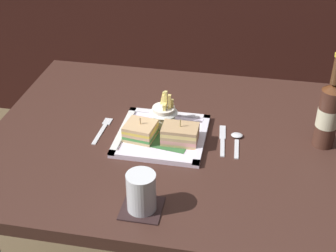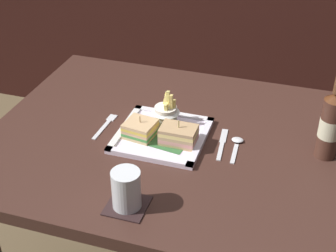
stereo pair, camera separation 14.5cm
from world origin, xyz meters
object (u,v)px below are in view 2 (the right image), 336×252
at_px(dining_table, 174,177).
at_px(water_glass, 126,191).
at_px(sandwich_half_left, 140,129).
at_px(fork, 106,125).
at_px(beer_bottle, 331,123).
at_px(knife, 222,143).
at_px(spoon, 237,143).
at_px(square_plate, 162,135).
at_px(sandwich_half_right, 179,135).
at_px(fries_cup, 166,112).

bearing_deg(dining_table, water_glass, -93.80).
distance_m(sandwich_half_left, fork, 0.14).
distance_m(beer_bottle, knife, 0.31).
height_order(water_glass, spoon, water_glass).
xyz_separation_m(beer_bottle, spoon, (-0.25, -0.03, -0.10)).
relative_size(square_plate, knife, 1.61).
bearing_deg(water_glass, square_plate, 92.46).
bearing_deg(sandwich_half_right, dining_table, 124.37).
relative_size(dining_table, square_plate, 4.28).
height_order(dining_table, fork, fork).
height_order(sandwich_half_right, knife, sandwich_half_right).
bearing_deg(sandwich_half_right, knife, 22.14).
height_order(fork, spoon, spoon).
height_order(sandwich_half_left, knife, sandwich_half_left).
bearing_deg(spoon, square_plate, -172.54).
bearing_deg(sandwich_half_left, fries_cup, 55.56).
distance_m(water_glass, knife, 0.38).
height_order(fries_cup, water_glass, fries_cup).
height_order(dining_table, square_plate, square_plate).
distance_m(dining_table, square_plate, 0.16).
relative_size(sandwich_half_right, fork, 0.71).
bearing_deg(dining_table, square_plate, -164.44).
bearing_deg(fork, spoon, 2.79).
bearing_deg(water_glass, beer_bottle, 39.09).
xyz_separation_m(square_plate, knife, (0.18, 0.02, -0.00)).
bearing_deg(dining_table, sandwich_half_left, -159.71).
relative_size(beer_bottle, fork, 1.97).
bearing_deg(sandwich_half_right, square_plate, 157.02).
bearing_deg(knife, fork, -177.68).
height_order(fries_cup, spoon, fries_cup).
height_order(sandwich_half_left, fries_cup, fries_cup).
xyz_separation_m(sandwich_half_right, fries_cup, (-0.06, 0.08, 0.02)).
distance_m(sandwich_half_left, spoon, 0.28).
bearing_deg(sandwich_half_right, spoon, 18.42).
bearing_deg(fries_cup, knife, -9.30).
xyz_separation_m(fork, knife, (0.36, 0.01, 0.00)).
bearing_deg(fork, fries_cup, 13.85).
bearing_deg(beer_bottle, dining_table, -174.10).
bearing_deg(beer_bottle, sandwich_half_right, -169.01).
bearing_deg(sandwich_half_left, spoon, 10.91).
distance_m(square_plate, spoon, 0.22).
xyz_separation_m(square_plate, sandwich_half_left, (-0.06, -0.02, 0.03)).
bearing_deg(knife, sandwich_half_left, -168.40).
distance_m(square_plate, sandwich_half_right, 0.07).
height_order(dining_table, water_glass, water_glass).
distance_m(fork, spoon, 0.41).
height_order(square_plate, water_glass, water_glass).
bearing_deg(square_plate, sandwich_half_right, -22.98).
relative_size(water_glass, fork, 0.69).
xyz_separation_m(square_plate, fries_cup, (-0.00, 0.05, 0.05)).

